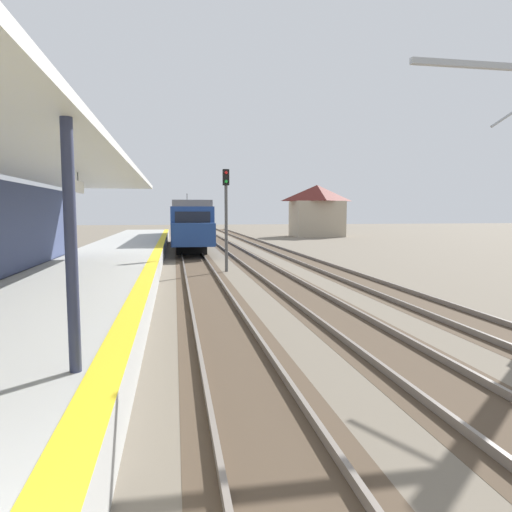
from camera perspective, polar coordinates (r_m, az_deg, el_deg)
station_platform at (r=18.03m, az=-20.25°, el=-3.14°), size 5.00×80.00×0.91m
track_pair_nearest_platform at (r=21.80m, az=-6.87°, el=-2.46°), size 2.34×120.00×0.16m
track_pair_middle at (r=22.25m, az=1.91°, el=-2.26°), size 2.34×120.00×0.16m
track_pair_far_side at (r=23.19m, az=10.16°, el=-2.03°), size 2.34×120.00×0.16m
approaching_train at (r=39.24m, az=-8.38°, el=4.17°), size 2.93×19.60×4.76m
rail_signal_post at (r=23.39m, az=-3.74°, el=5.84°), size 0.32×0.34×5.20m
distant_trackside_house at (r=57.81m, az=7.58°, el=5.74°), size 6.60×5.28×6.40m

